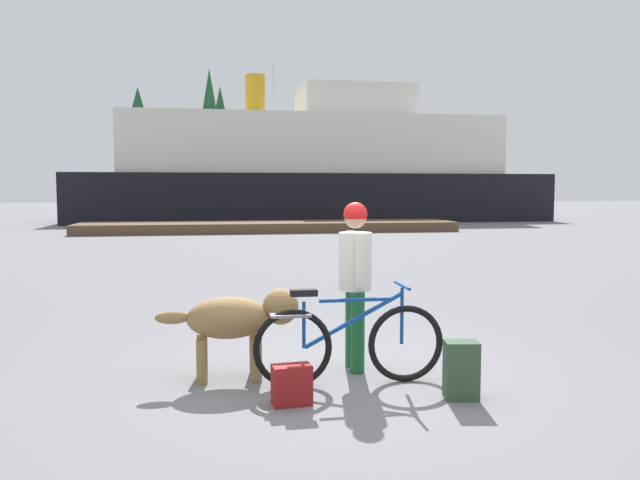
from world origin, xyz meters
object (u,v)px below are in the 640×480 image
Objects in this scene: bicycle at (349,343)px; backpack at (461,370)px; handbag_pannier at (292,385)px; sailboat_moored at (274,209)px; ferry_boat at (312,171)px; person_cyclist at (355,271)px; dog at (238,319)px.

bicycle is 3.57× the size of backpack.
backpack reaches higher than handbag_pannier.
ferry_boat is at bearing -69.28° from sailboat_moored.
handbag_pannier is 35.80m from sailboat_moored.
person_cyclist is 1.24× the size of dog.
handbag_pannier is at bearing -142.65° from bicycle.
sailboat_moored is (2.81, 35.20, 0.12)m from bicycle.
bicycle is 1.02m from backpack.
person_cyclist is 1.42m from backpack.
person_cyclist reaches higher than bicycle.
backpack is 0.05× the size of sailboat_moored.
sailboat_moored reaches higher than backpack.
dog is 2.07m from backpack.
sailboat_moored reaches higher than dog.
sailboat_moored reaches higher than ferry_boat.
person_cyclist is at bearing 124.99° from backpack.
bicycle is 0.76m from handbag_pannier.
dog is 35.04m from sailboat_moored.
bicycle is 0.18× the size of sailboat_moored.
person_cyclist is at bearing 4.77° from dog.
backpack is at bearing -55.01° from person_cyclist.
person_cyclist is at bearing -98.27° from ferry_boat.
person_cyclist is 4.97× the size of handbag_pannier.
backpack is 1.44m from handbag_pannier.
person_cyclist is (0.16, 0.46, 0.60)m from bicycle.
dog is 30.83m from ferry_boat.
bicycle is 31.05m from ferry_boat.
ferry_boat is (5.12, 31.05, 2.67)m from handbag_pannier.
sailboat_moored is at bearing 86.87° from backpack.
backpack is (0.86, -0.53, -0.14)m from bicycle.
bicycle is at bearing 37.35° from handbag_pannier.
sailboat_moored is (-1.74, 4.59, -2.32)m from ferry_boat.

